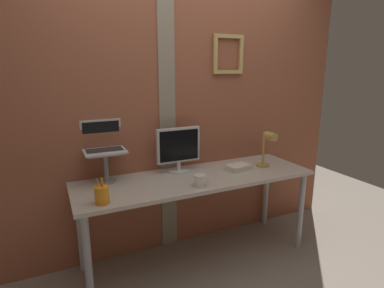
{
  "coord_description": "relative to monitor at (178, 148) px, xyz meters",
  "views": [
    {
      "loc": [
        -1.06,
        -2.05,
        1.61
      ],
      "look_at": [
        0.0,
        0.22,
        0.99
      ],
      "focal_mm": 29.27,
      "sensor_mm": 36.0,
      "label": 1
    }
  ],
  "objects": [
    {
      "name": "desk_lamp",
      "position": [
        0.74,
        -0.24,
        -0.01
      ],
      "size": [
        0.12,
        0.2,
        0.33
      ],
      "color": "tan",
      "rests_on": "desk"
    },
    {
      "name": "desk",
      "position": [
        0.09,
        -0.18,
        -0.29
      ],
      "size": [
        1.95,
        0.61,
        0.74
      ],
      "color": "beige",
      "rests_on": "ground_plane"
    },
    {
      "name": "laptop",
      "position": [
        -0.6,
        0.06,
        0.09
      ],
      "size": [
        0.31,
        0.26,
        0.23
      ],
      "color": "silver",
      "rests_on": "laptop_stand"
    },
    {
      "name": "ground_plane",
      "position": [
        0.08,
        -0.3,
        -0.95
      ],
      "size": [
        6.0,
        6.0,
        0.0
      ],
      "primitive_type": "plane",
      "color": "gray"
    },
    {
      "name": "laptop_stand",
      "position": [
        -0.6,
        0.0,
        -0.05
      ],
      "size": [
        0.28,
        0.22,
        0.24
      ],
      "color": "gray",
      "rests_on": "desk"
    },
    {
      "name": "pen_cup",
      "position": [
        -0.7,
        -0.39,
        -0.15
      ],
      "size": [
        0.09,
        0.09,
        0.18
      ],
      "color": "orange",
      "rests_on": "desk"
    },
    {
      "name": "monitor",
      "position": [
        0.0,
        0.0,
        0.0
      ],
      "size": [
        0.38,
        0.18,
        0.38
      ],
      "color": "silver",
      "rests_on": "desk"
    },
    {
      "name": "paper_clutter_stack",
      "position": [
        0.48,
        -0.18,
        -0.19
      ],
      "size": [
        0.22,
        0.17,
        0.05
      ],
      "primitive_type": "cube",
      "rotation": [
        0.0,
        0.0,
        0.14
      ],
      "color": "silver",
      "rests_on": "desk"
    },
    {
      "name": "brick_wall_back",
      "position": [
        0.08,
        0.18,
        0.35
      ],
      "size": [
        3.32,
        0.16,
        2.61
      ],
      "color": "#9E563D",
      "rests_on": "ground_plane"
    },
    {
      "name": "coffee_mug",
      "position": [
        0.01,
        -0.39,
        -0.16
      ],
      "size": [
        0.12,
        0.09,
        0.09
      ],
      "color": "silver",
      "rests_on": "desk"
    }
  ]
}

